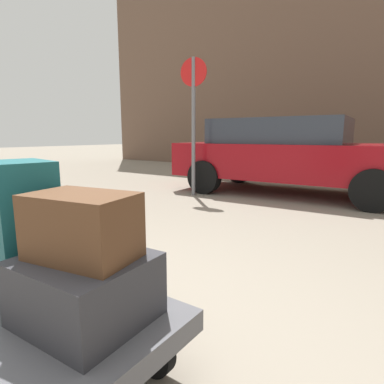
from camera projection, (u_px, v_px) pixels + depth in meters
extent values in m
plane|color=gray|center=(51.00, 367.00, 1.54)|extent=(60.00, 60.00, 0.00)
cube|color=#4C4C51|center=(46.00, 312.00, 1.49)|extent=(1.28, 0.75, 0.10)
cylinder|color=black|center=(152.00, 351.00, 1.48)|extent=(0.24, 0.06, 0.24)
cylinder|color=black|center=(47.00, 297.00, 1.97)|extent=(0.24, 0.06, 0.24)
cube|color=#2D2D33|center=(86.00, 289.00, 1.33)|extent=(0.52, 0.48, 0.27)
cube|color=#144C51|center=(23.00, 228.00, 1.55)|extent=(0.37, 0.31, 0.65)
cube|color=#51331E|center=(82.00, 226.00, 1.28)|extent=(0.47, 0.35, 0.27)
cube|color=maroon|center=(291.00, 161.00, 6.04)|extent=(4.39, 2.02, 0.64)
cube|color=#2D333D|center=(280.00, 131.00, 6.07)|extent=(2.49, 1.71, 0.46)
cylinder|color=black|center=(378.00, 177.00, 6.06)|extent=(0.65, 0.25, 0.64)
cylinder|color=black|center=(373.00, 190.00, 4.64)|extent=(0.65, 0.25, 0.64)
cylinder|color=black|center=(240.00, 169.00, 7.54)|extent=(0.65, 0.25, 0.64)
cylinder|color=black|center=(204.00, 177.00, 6.12)|extent=(0.65, 0.25, 0.64)
cylinder|color=slate|center=(194.00, 129.00, 5.78)|extent=(0.07, 0.07, 2.46)
cylinder|color=red|center=(194.00, 72.00, 5.61)|extent=(0.49, 0.12, 0.50)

